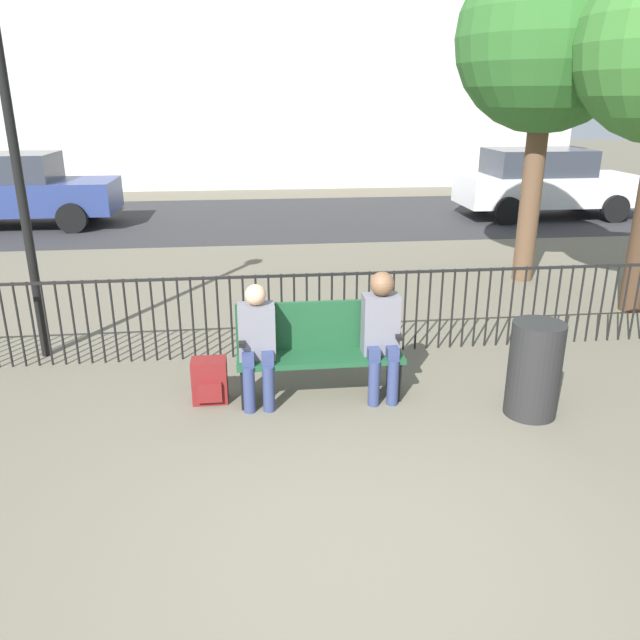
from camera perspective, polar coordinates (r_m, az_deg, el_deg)
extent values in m
plane|color=#605B4C|center=(4.29, 3.63, -20.41)|extent=(80.00, 80.00, 0.00)
cube|color=#194728|center=(5.96, 0.00, -3.40)|extent=(1.58, 0.45, 0.05)
cube|color=#194728|center=(6.05, -0.21, -0.41)|extent=(1.58, 0.05, 0.47)
cube|color=black|center=(6.02, -6.95, -5.66)|extent=(0.06, 0.38, 0.40)
cube|color=black|center=(6.17, 6.77, -4.99)|extent=(0.06, 0.38, 0.40)
cube|color=black|center=(5.84, -7.13, -1.66)|extent=(0.06, 0.38, 0.04)
cube|color=black|center=(6.00, 6.94, -1.08)|extent=(0.06, 0.38, 0.04)
cylinder|color=navy|center=(5.81, -6.49, -6.35)|extent=(0.11, 0.11, 0.45)
cylinder|color=navy|center=(5.81, -4.71, -6.28)|extent=(0.11, 0.11, 0.45)
cube|color=navy|center=(5.79, -6.60, -3.46)|extent=(0.11, 0.20, 0.12)
cube|color=navy|center=(5.79, -4.82, -3.39)|extent=(0.11, 0.20, 0.12)
cube|color=slate|center=(5.82, -5.81, -1.03)|extent=(0.34, 0.22, 0.53)
sphere|color=tan|center=(5.68, -5.93, 2.30)|extent=(0.20, 0.20, 0.20)
cylinder|color=navy|center=(5.91, 4.96, -5.80)|extent=(0.11, 0.11, 0.45)
cylinder|color=navy|center=(5.95, 6.67, -5.69)|extent=(0.11, 0.11, 0.45)
cube|color=navy|center=(5.89, 4.85, -2.96)|extent=(0.11, 0.20, 0.12)
cube|color=navy|center=(5.93, 6.55, -2.88)|extent=(0.11, 0.20, 0.12)
cube|color=slate|center=(5.93, 5.54, -0.36)|extent=(0.34, 0.22, 0.57)
sphere|color=brown|center=(5.79, 5.71, 3.31)|extent=(0.23, 0.23, 0.23)
cube|color=maroon|center=(6.06, -10.05, -5.46)|extent=(0.33, 0.22, 0.43)
cube|color=maroon|center=(5.97, -10.08, -6.56)|extent=(0.23, 0.04, 0.19)
cylinder|color=black|center=(7.42, -26.80, -0.47)|extent=(0.02, 0.02, 0.95)
cylinder|color=black|center=(7.37, -25.79, -0.43)|extent=(0.02, 0.02, 0.95)
cylinder|color=black|center=(7.33, -24.76, -0.39)|extent=(0.02, 0.02, 0.95)
cylinder|color=black|center=(7.28, -23.71, -0.35)|extent=(0.02, 0.02, 0.95)
cylinder|color=black|center=(7.24, -22.66, -0.31)|extent=(0.02, 0.02, 0.95)
cylinder|color=black|center=(7.20, -21.59, -0.27)|extent=(0.02, 0.02, 0.95)
cylinder|color=black|center=(7.17, -20.51, -0.22)|extent=(0.02, 0.02, 0.95)
cylinder|color=black|center=(7.13, -19.42, -0.18)|extent=(0.02, 0.02, 0.95)
cylinder|color=black|center=(7.10, -18.32, -0.14)|extent=(0.02, 0.02, 0.95)
cylinder|color=black|center=(7.08, -17.22, -0.10)|extent=(0.02, 0.02, 0.95)
cylinder|color=black|center=(7.05, -16.10, -0.05)|extent=(0.02, 0.02, 0.95)
cylinder|color=black|center=(7.03, -14.98, -0.01)|extent=(0.02, 0.02, 0.95)
cylinder|color=black|center=(7.01, -13.85, 0.03)|extent=(0.02, 0.02, 0.95)
cylinder|color=black|center=(6.99, -12.71, 0.08)|extent=(0.02, 0.02, 0.95)
cylinder|color=black|center=(6.98, -11.57, 0.12)|extent=(0.02, 0.02, 0.95)
cylinder|color=black|center=(6.96, -10.42, 0.17)|extent=(0.02, 0.02, 0.95)
cylinder|color=black|center=(6.95, -9.27, 0.21)|extent=(0.02, 0.02, 0.95)
cylinder|color=black|center=(6.95, -8.12, 0.26)|extent=(0.02, 0.02, 0.95)
cylinder|color=black|center=(6.95, -6.97, 0.30)|extent=(0.02, 0.02, 0.95)
cylinder|color=black|center=(6.94, -5.81, 0.35)|extent=(0.02, 0.02, 0.95)
cylinder|color=black|center=(6.95, -4.66, 0.39)|extent=(0.02, 0.02, 0.95)
cylinder|color=black|center=(6.95, -3.51, 0.43)|extent=(0.02, 0.02, 0.95)
cylinder|color=black|center=(6.96, -2.35, 0.48)|extent=(0.02, 0.02, 0.95)
cylinder|color=black|center=(6.97, -1.21, 0.52)|extent=(0.02, 0.02, 0.95)
cylinder|color=black|center=(6.98, -0.06, 0.56)|extent=(0.02, 0.02, 0.95)
cylinder|color=black|center=(7.00, 1.07, 0.61)|extent=(0.02, 0.02, 0.95)
cylinder|color=black|center=(7.02, 2.21, 0.65)|extent=(0.02, 0.02, 0.95)
cylinder|color=black|center=(7.04, 3.33, 0.69)|extent=(0.02, 0.02, 0.95)
cylinder|color=black|center=(7.07, 4.45, 0.73)|extent=(0.02, 0.02, 0.95)
cylinder|color=black|center=(7.09, 5.56, 0.77)|extent=(0.02, 0.02, 0.95)
cylinder|color=black|center=(7.12, 6.66, 0.81)|extent=(0.02, 0.02, 0.95)
cylinder|color=black|center=(7.16, 7.76, 0.85)|extent=(0.02, 0.02, 0.95)
cylinder|color=black|center=(7.19, 8.84, 0.89)|extent=(0.02, 0.02, 0.95)
cylinder|color=black|center=(7.23, 9.91, 0.93)|extent=(0.02, 0.02, 0.95)
cylinder|color=black|center=(7.27, 10.97, 0.97)|extent=(0.02, 0.02, 0.95)
cylinder|color=black|center=(7.31, 12.02, 1.00)|extent=(0.02, 0.02, 0.95)
cylinder|color=black|center=(7.36, 13.05, 1.04)|extent=(0.02, 0.02, 0.95)
cylinder|color=black|center=(7.40, 14.07, 1.07)|extent=(0.02, 0.02, 0.95)
cylinder|color=black|center=(7.45, 15.08, 1.11)|extent=(0.02, 0.02, 0.95)
cylinder|color=black|center=(7.51, 16.08, 1.14)|extent=(0.02, 0.02, 0.95)
cylinder|color=black|center=(7.56, 17.06, 1.17)|extent=(0.02, 0.02, 0.95)
cylinder|color=black|center=(7.62, 18.03, 1.21)|extent=(0.02, 0.02, 0.95)
cylinder|color=black|center=(7.68, 18.98, 1.24)|extent=(0.02, 0.02, 0.95)
cylinder|color=black|center=(7.74, 19.92, 1.27)|extent=(0.02, 0.02, 0.95)
cylinder|color=black|center=(7.80, 20.84, 1.30)|extent=(0.02, 0.02, 0.95)
cylinder|color=black|center=(7.86, 21.75, 1.32)|extent=(0.02, 0.02, 0.95)
cylinder|color=black|center=(7.93, 22.64, 1.35)|extent=(0.02, 0.02, 0.95)
cylinder|color=black|center=(8.00, 23.52, 1.38)|extent=(0.02, 0.02, 0.95)
cylinder|color=black|center=(8.07, 24.38, 1.41)|extent=(0.02, 0.02, 0.95)
cylinder|color=black|center=(8.14, 25.23, 1.43)|extent=(0.02, 0.02, 0.95)
cylinder|color=black|center=(8.21, 26.06, 1.46)|extent=(0.02, 0.02, 0.95)
cylinder|color=black|center=(8.29, 26.88, 1.48)|extent=(0.02, 0.02, 0.95)
cube|color=black|center=(6.84, -1.07, 4.13)|extent=(9.00, 0.03, 0.03)
cylinder|color=brown|center=(10.32, 18.77, 11.18)|extent=(0.31, 0.31, 2.84)
sphere|color=#2D6628|center=(10.27, 20.17, 23.06)|extent=(2.64, 2.64, 2.64)
cylinder|color=black|center=(7.29, -25.81, 11.42)|extent=(0.10, 0.10, 3.91)
cube|color=#2B2B2D|center=(15.48, -4.20, 9.33)|extent=(24.00, 6.00, 0.01)
cube|color=navy|center=(15.76, -25.77, 10.11)|extent=(4.20, 1.70, 0.70)
cube|color=#2D333D|center=(15.79, -27.22, 12.31)|extent=(2.31, 1.56, 0.60)
cylinder|color=black|center=(14.61, -21.74, 8.65)|extent=(0.64, 0.20, 0.64)
cylinder|color=black|center=(16.27, -20.25, 9.83)|extent=(0.64, 0.20, 0.64)
cube|color=silver|center=(16.40, 20.02, 11.16)|extent=(4.20, 1.70, 0.70)
cube|color=#2D333D|center=(16.19, 19.27, 13.48)|extent=(2.31, 1.56, 0.60)
cylinder|color=black|center=(16.32, 25.36, 9.18)|extent=(0.64, 0.20, 0.64)
cylinder|color=black|center=(17.81, 22.49, 10.30)|extent=(0.64, 0.20, 0.64)
cylinder|color=black|center=(15.12, 16.81, 9.53)|extent=(0.64, 0.20, 0.64)
cylinder|color=black|center=(16.72, 14.51, 10.63)|extent=(0.64, 0.20, 0.64)
cylinder|color=black|center=(5.97, 19.00, -4.29)|extent=(0.47, 0.47, 0.89)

